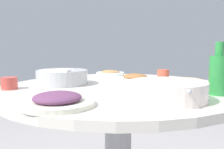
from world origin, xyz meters
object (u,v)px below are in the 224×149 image
at_px(rice_bowl, 62,77).
at_px(dish_stirfry, 135,78).
at_px(soup_bowl, 167,91).
at_px(tea_cup_side, 66,73).
at_px(dish_eggplant, 57,100).
at_px(tea_cup_far, 9,83).
at_px(green_bottle, 218,74).
at_px(dish_noodles, 189,82).
at_px(round_dining_table, 118,115).
at_px(tea_cup_near, 163,74).
at_px(dish_tofu_braise, 110,73).

height_order(rice_bowl, dish_stirfry, rice_bowl).
height_order(soup_bowl, tea_cup_side, soup_bowl).
relative_size(dish_eggplant, tea_cup_far, 3.32).
relative_size(rice_bowl, green_bottle, 1.25).
height_order(soup_bowl, green_bottle, green_bottle).
relative_size(soup_bowl, dish_noodles, 1.34).
xyz_separation_m(green_bottle, tea_cup_far, (-0.08, 0.93, -0.06)).
bearing_deg(round_dining_table, dish_stirfry, -16.08).
xyz_separation_m(round_dining_table, dish_eggplant, (-0.45, 0.11, 0.17)).
relative_size(dish_eggplant, tea_cup_near, 3.30).
bearing_deg(tea_cup_side, tea_cup_far, 175.12).
height_order(green_bottle, tea_cup_side, green_bottle).
height_order(dish_eggplant, dish_tofu_braise, dish_eggplant).
xyz_separation_m(rice_bowl, green_bottle, (-0.12, -0.75, 0.05)).
bearing_deg(dish_eggplant, green_bottle, -59.75).
bearing_deg(dish_eggplant, tea_cup_far, 56.27).
xyz_separation_m(dish_stirfry, tea_cup_near, (0.17, -0.16, 0.01)).
height_order(soup_bowl, dish_tofu_braise, soup_bowl).
xyz_separation_m(round_dining_table, tea_cup_side, (0.32, 0.44, 0.18)).
bearing_deg(rice_bowl, dish_tofu_braise, -19.00).
distance_m(dish_stirfry, tea_cup_near, 0.23).
height_order(round_dining_table, dish_stirfry, dish_stirfry).
bearing_deg(tea_cup_far, dish_noodles, -68.24).
distance_m(dish_tofu_braise, green_bottle, 0.83).
relative_size(dish_tofu_braise, tea_cup_near, 2.59).
bearing_deg(round_dining_table, dish_eggplant, 165.98).
distance_m(dish_stirfry, dish_noodles, 0.31).
distance_m(dish_eggplant, tea_cup_side, 0.84).
bearing_deg(dish_tofu_braise, soup_bowl, -151.39).
bearing_deg(rice_bowl, dish_eggplant, -156.65).
bearing_deg(soup_bowl, tea_cup_side, 48.42).
distance_m(round_dining_table, rice_bowl, 0.36).
xyz_separation_m(dish_noodles, dish_eggplant, (-0.58, 0.47, 0.00)).
bearing_deg(dish_noodles, tea_cup_near, 29.67).
bearing_deg(dish_stirfry, dish_noodles, -104.93).
bearing_deg(dish_stirfry, soup_bowl, -159.27).
bearing_deg(round_dining_table, tea_cup_near, -30.00).
height_order(dish_eggplant, tea_cup_side, tea_cup_side).
height_order(dish_stirfry, dish_tofu_braise, dish_stirfry).
bearing_deg(rice_bowl, tea_cup_far, 138.67).
relative_size(tea_cup_near, tea_cup_far, 1.01).
relative_size(round_dining_table, dish_noodles, 5.40).
xyz_separation_m(round_dining_table, green_bottle, (-0.13, -0.45, 0.24)).
bearing_deg(green_bottle, dish_eggplant, 120.25).
bearing_deg(dish_stirfry, tea_cup_far, 127.43).
bearing_deg(tea_cup_side, dish_noodles, -104.01).
height_order(dish_stirfry, tea_cup_near, tea_cup_near).
xyz_separation_m(round_dining_table, dish_stirfry, (0.21, -0.06, 0.17)).
bearing_deg(tea_cup_near, tea_cup_far, 129.83).
relative_size(dish_stirfry, green_bottle, 0.99).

